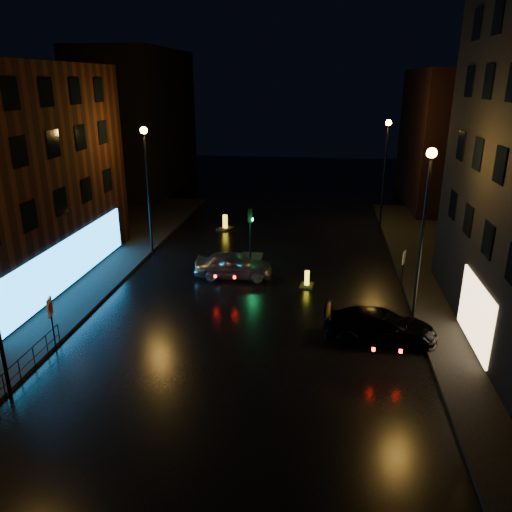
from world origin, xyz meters
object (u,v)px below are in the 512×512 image
object	(u,v)px
silver_hatchback	(234,265)
bollard_near	(307,283)
road_sign_left	(51,312)
road_sign_right	(404,261)
bollard_far	(225,226)
dark_sedan	(380,326)
traffic_signal	(250,253)

from	to	relation	value
silver_hatchback	bollard_near	size ratio (longest dim) A/B	4.01
road_sign_left	road_sign_right	distance (m)	18.23
silver_hatchback	bollard_far	size ratio (longest dim) A/B	2.93
silver_hatchback	road_sign_right	xyz separation A→B (m)	(9.63, -0.30, 0.84)
silver_hatchback	dark_sedan	xyz separation A→B (m)	(7.80, -6.65, -0.05)
bollard_near	road_sign_left	bearing A→B (deg)	-134.26
silver_hatchback	traffic_signal	bearing A→B (deg)	-12.27
bollard_far	dark_sedan	bearing A→B (deg)	-37.11
bollard_far	road_sign_left	size ratio (longest dim) A/B	0.63
silver_hatchback	road_sign_right	world-z (taller)	road_sign_right
bollard_far	silver_hatchback	bearing A→B (deg)	-55.01
traffic_signal	dark_sedan	world-z (taller)	traffic_signal
silver_hatchback	dark_sedan	bearing A→B (deg)	-133.12
traffic_signal	road_sign_right	xyz separation A→B (m)	(9.10, -3.43, 1.12)
dark_sedan	bollard_far	distance (m)	19.42
bollard_far	road_sign_left	world-z (taller)	road_sign_left
traffic_signal	road_sign_right	size ratio (longest dim) A/B	1.60
traffic_signal	bollard_far	xyz separation A→B (m)	(-2.97, 6.71, -0.25)
road_sign_right	road_sign_left	bearing A→B (deg)	51.55
dark_sedan	bollard_far	world-z (taller)	dark_sedan
bollard_near	road_sign_left	xyz separation A→B (m)	(-10.51, -8.60, 1.64)
traffic_signal	bollard_near	xyz separation A→B (m)	(3.82, -3.93, -0.30)
traffic_signal	bollard_near	bearing A→B (deg)	-45.87
silver_hatchback	dark_sedan	distance (m)	10.25
road_sign_right	bollard_near	bearing A→B (deg)	27.02
bollard_near	road_sign_left	distance (m)	13.68
bollard_far	road_sign_left	distance (m)	19.66
dark_sedan	bollard_far	size ratio (longest dim) A/B	3.22
bollard_near	dark_sedan	bearing A→B (deg)	-52.99
road_sign_right	bollard_far	bearing A→B (deg)	-18.44
traffic_signal	silver_hatchback	size ratio (longest dim) A/B	0.76
bollard_near	road_sign_left	size ratio (longest dim) A/B	0.46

